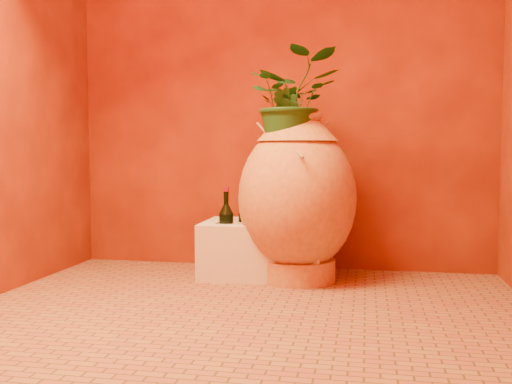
% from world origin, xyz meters
% --- Properties ---
extents(floor, '(2.50, 2.50, 0.00)m').
position_xyz_m(floor, '(0.00, 0.00, 0.00)').
color(floor, brown).
rests_on(floor, ground).
extents(wall_back, '(2.50, 0.02, 2.50)m').
position_xyz_m(wall_back, '(0.00, 1.00, 1.25)').
color(wall_back, '#5C1405').
rests_on(wall_back, ground).
extents(amphora, '(0.64, 0.64, 0.91)m').
position_xyz_m(amphora, '(0.14, 0.65, 0.45)').
color(amphora, '#C08536').
rests_on(amphora, floor).
extents(stone_basin, '(0.67, 0.46, 0.31)m').
position_xyz_m(stone_basin, '(-0.06, 0.72, 0.15)').
color(stone_basin, beige).
rests_on(stone_basin, floor).
extents(wine_bottle_a, '(0.08, 0.08, 0.32)m').
position_xyz_m(wine_bottle_a, '(-0.17, 0.75, 0.29)').
color(wine_bottle_a, black).
rests_on(wine_bottle_a, stone_basin).
extents(wine_bottle_b, '(0.08, 0.08, 0.34)m').
position_xyz_m(wine_bottle_b, '(-0.25, 0.62, 0.29)').
color(wine_bottle_b, black).
rests_on(wine_bottle_b, stone_basin).
extents(wine_bottle_c, '(0.07, 0.07, 0.30)m').
position_xyz_m(wine_bottle_c, '(-0.02, 0.78, 0.28)').
color(wine_bottle_c, black).
rests_on(wine_bottle_c, stone_basin).
extents(wall_tap, '(0.06, 0.14, 0.15)m').
position_xyz_m(wall_tap, '(0.02, 0.92, 0.73)').
color(wall_tap, '#A26825').
rests_on(wall_tap, wall_back).
extents(plant_main, '(0.58, 0.54, 0.53)m').
position_xyz_m(plant_main, '(0.12, 0.64, 0.97)').
color(plant_main, '#174119').
rests_on(plant_main, amphora).
extents(plant_side, '(0.23, 0.24, 0.35)m').
position_xyz_m(plant_side, '(0.10, 0.61, 0.86)').
color(plant_side, '#174119').
rests_on(plant_side, amphora).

